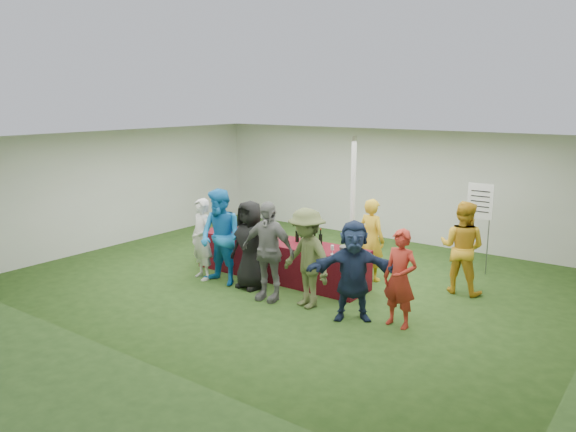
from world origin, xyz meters
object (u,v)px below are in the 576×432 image
Objects in this scene: wine_list_sign at (480,208)px; customer_5 at (353,271)px; customer_2 at (250,245)px; customer_6 at (400,279)px; customer_1 at (221,237)px; dump_bucket at (347,251)px; staff_pourer at (371,240)px; customer_0 at (202,239)px; staff_back at (462,247)px; serving_table at (280,259)px; customer_3 at (268,251)px; customer_4 at (307,258)px.

wine_list_sign is 3.67m from customer_5.
customer_6 is (2.97, -0.03, -0.06)m from customer_2.
customer_5 is at bearing 2.59° from customer_1.
customer_2 reaches higher than dump_bucket.
staff_pourer is 2.06m from customer_5.
customer_0 is 4.06m from customer_6.
staff_back is 1.05× the size of customer_5.
customer_3 is (0.55, -1.06, 0.49)m from serving_table.
customer_0 is 1.10m from customer_2.
customer_4 is 0.89m from customer_5.
customer_0 is 2.45m from customer_4.
wine_list_sign is 1.07× the size of customer_4.
dump_bucket is at bearing 32.05° from customer_3.
customer_0 is 0.52m from customer_1.
wine_list_sign is at bearing -85.02° from staff_back.
staff_back reaches higher than serving_table.
customer_1 reaches higher than staff_back.
customer_3 is (0.63, -0.28, 0.05)m from customer_2.
staff_back is at bearing -83.80° from wine_list_sign.
serving_table is at bearing 122.52° from customer_5.
customer_1 is 1.04× the size of customer_3.
serving_table is 1.69m from dump_bucket.
wine_list_sign is at bearing -121.52° from staff_pourer.
wine_list_sign is at bearing 44.19° from customer_5.
customer_6 is (3.55, 0.12, -0.14)m from customer_1.
customer_5 is 1.05× the size of customer_6.
staff_pourer is 1.67m from staff_back.
serving_table is at bearing 54.65° from customer_0.
customer_0 is 1.73m from customer_3.
customer_5 reaches higher than customer_0.
customer_5 is at bearing 121.39° from staff_pourer.
customer_1 is at bearing -163.27° from customer_4.
customer_3 is 2.35m from customer_6.
staff_back is (0.14, -1.32, -0.48)m from wine_list_sign.
serving_table is 2.15× the size of customer_4.
staff_back is 0.96× the size of customer_3.
customer_4 is 1.06× the size of customer_5.
customer_2 is (-3.05, -3.35, -0.50)m from wine_list_sign.
staff_back is 2.07m from customer_6.
customer_2 is 1.07× the size of customer_6.
customer_1 is 1.13× the size of customer_5.
customer_6 is at bearing -0.17° from customer_3.
staff_pourer is at bearing 102.21° from customer_4.
customer_0 is 0.91× the size of customer_3.
customer_5 is at bearing -24.20° from serving_table.
customer_0 is at bearing -167.31° from customer_2.
customer_2 reaches higher than customer_5.
staff_pourer is at bearing 8.90° from staff_back.
customer_1 reaches higher than customer_0.
staff_pourer is at bearing -132.80° from wine_list_sign.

